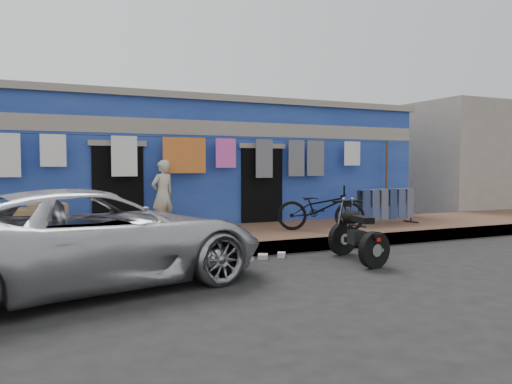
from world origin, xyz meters
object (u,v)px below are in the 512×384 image
(car, at_px, (92,237))
(charpoy, at_px, (25,223))
(motorcycle, at_px, (357,232))
(bicycle, at_px, (321,203))
(seated_person, at_px, (163,195))
(jeans_rack, at_px, (386,206))

(car, bearing_deg, charpoy, 0.45)
(car, xyz_separation_m, charpoy, (-0.84, 3.39, -0.13))
(motorcycle, bearing_deg, bicycle, 85.35)
(motorcycle, bearing_deg, seated_person, 134.36)
(charpoy, distance_m, jeans_rack, 7.91)
(bicycle, bearing_deg, charpoy, 111.77)
(motorcycle, xyz_separation_m, charpoy, (-5.24, 3.35, 0.06))
(bicycle, height_order, motorcycle, bicycle)
(car, bearing_deg, motorcycle, -102.86)
(jeans_rack, bearing_deg, charpoy, 173.43)
(charpoy, relative_size, jeans_rack, 1.05)
(bicycle, bearing_deg, jeans_rack, -47.80)
(car, bearing_deg, jeans_rack, -83.92)
(motorcycle, relative_size, jeans_rack, 0.89)
(bicycle, distance_m, motorcycle, 2.24)
(car, height_order, motorcycle, car)
(bicycle, xyz_separation_m, jeans_rack, (2.03, 0.31, -0.16))
(bicycle, bearing_deg, motorcycle, -161.99)
(jeans_rack, bearing_deg, seated_person, 165.72)
(seated_person, bearing_deg, jeans_rack, 143.11)
(charpoy, height_order, jeans_rack, jeans_rack)
(car, distance_m, charpoy, 3.50)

